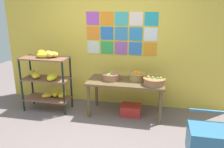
% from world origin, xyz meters
% --- Properties ---
extents(back_wall_with_art, '(4.71, 0.07, 2.72)m').
position_xyz_m(back_wall_with_art, '(0.00, 1.75, 1.36)').
color(back_wall_with_art, yellow).
rests_on(back_wall_with_art, ground).
extents(banana_shelf_unit, '(0.92, 0.49, 1.21)m').
position_xyz_m(banana_shelf_unit, '(-1.20, 1.15, 0.70)').
color(banana_shelf_unit, black).
rests_on(banana_shelf_unit, ground).
extents(display_table, '(1.43, 0.66, 0.68)m').
position_xyz_m(display_table, '(0.35, 1.23, 0.59)').
color(display_table, brown).
rests_on(display_table, ground).
extents(fruit_basket_left, '(0.34, 0.34, 0.17)m').
position_xyz_m(fruit_basket_left, '(0.55, 1.35, 0.76)').
color(fruit_basket_left, '#A68648').
rests_on(fruit_basket_left, display_table).
extents(fruit_basket_right, '(0.34, 0.34, 0.15)m').
position_xyz_m(fruit_basket_right, '(0.07, 1.25, 0.75)').
color(fruit_basket_right, '#A67150').
rests_on(fruit_basket_right, display_table).
extents(fruit_basket_centre, '(0.40, 0.40, 0.15)m').
position_xyz_m(fruit_basket_centre, '(0.88, 1.13, 0.75)').
color(fruit_basket_centre, '#9C6B43').
rests_on(fruit_basket_centre, display_table).
extents(produce_crate_under_table, '(0.38, 0.29, 0.20)m').
position_xyz_m(produce_crate_under_table, '(0.46, 1.22, 0.10)').
color(produce_crate_under_table, red).
rests_on(produce_crate_under_table, ground).
extents(shopping_cart, '(0.54, 0.44, 0.81)m').
position_xyz_m(shopping_cart, '(1.60, -0.27, 0.47)').
color(shopping_cart, black).
rests_on(shopping_cart, ground).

